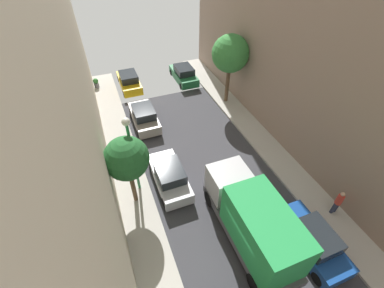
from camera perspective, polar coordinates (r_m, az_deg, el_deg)
The scene contains 15 objects.
ground at distance 14.99m, azimuth 12.94°, elevation -20.93°, with size 32.00×32.00×0.00m, color #38383D.
sidewalk_left at distance 13.95m, azimuth -7.12°, elevation -27.79°, with size 2.00×44.00×0.15m, color #B7B2A8.
sidewalk_right at distance 17.34m, azimuth 27.57°, elevation -13.65°, with size 2.00×44.00×0.15m, color #B7B2A8.
parked_car_left_2 at distance 16.48m, azimuth -4.88°, elevation -7.00°, with size 1.78×4.20×1.57m.
parked_car_left_3 at distance 21.45m, azimuth -10.35°, elevation 5.89°, with size 1.78×4.20×1.57m.
parked_car_left_4 at distance 26.70m, azimuth -13.50°, elevation 13.11°, with size 1.78×4.20×1.57m.
parked_car_right_1 at distance 15.25m, azimuth 24.63°, elevation -18.43°, with size 1.78×4.20×1.57m.
parked_car_right_2 at distance 27.28m, azimuth -1.81°, elevation 14.90°, with size 1.78×4.20×1.57m.
delivery_truck at distance 13.64m, azimuth 13.04°, elevation -15.84°, with size 2.26×6.60×3.38m.
pedestrian at distance 16.85m, azimuth 29.16°, elevation -10.92°, with size 0.40×0.36×1.72m.
street_tree_0 at distance 13.87m, azimuth -14.01°, elevation -3.12°, with size 2.36×2.36×4.62m.
street_tree_1 at distance 22.31m, azimuth 8.33°, elevation 18.77°, with size 3.01×3.01×5.87m.
potted_plant_0 at distance 27.59m, azimuth -20.14°, elevation 12.41°, with size 0.49×0.49×0.89m.
potted_plant_1 at distance 18.72m, azimuth -16.50°, elevation -2.25°, with size 0.42×0.42×0.79m.
lamp_post at distance 14.40m, azimuth -13.14°, elevation -0.33°, with size 0.44×0.44×5.33m.
Camera 1 is at (-5.30, -5.00, 13.09)m, focal length 24.56 mm.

